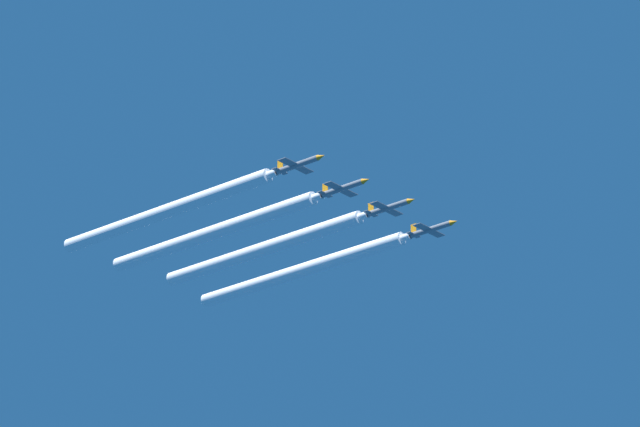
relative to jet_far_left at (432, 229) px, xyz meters
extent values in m
cylinder|color=slate|center=(0.00, -0.29, -0.03)|extent=(1.01, 8.69, 1.01)
cone|color=orange|center=(0.00, 4.79, -0.03)|extent=(0.96, 1.46, 0.96)
ellipsoid|color=#0C263F|center=(0.00, 1.62, 0.40)|extent=(0.55, 2.01, 0.45)
cube|color=slate|center=(0.00, -0.72, -0.10)|extent=(7.32, 1.74, 0.11)
cube|color=slate|center=(0.00, -4.23, -0.03)|extent=(3.11, 1.01, 0.11)
cube|color=orange|center=(0.00, -4.16, 1.26)|extent=(0.09, 1.19, 1.56)
cylinder|color=black|center=(0.00, -4.86, -0.03)|extent=(0.75, 0.55, 0.75)
cylinder|color=slate|center=(11.79, -0.57, 0.26)|extent=(1.01, 8.69, 1.01)
cone|color=orange|center=(11.79, 4.51, 0.26)|extent=(0.96, 1.46, 0.96)
ellipsoid|color=#0C263F|center=(11.79, 1.34, 0.69)|extent=(0.55, 2.01, 0.45)
cube|color=slate|center=(11.79, -1.00, 0.19)|extent=(7.32, 1.74, 0.11)
cube|color=slate|center=(11.79, -4.51, 0.26)|extent=(3.11, 1.01, 0.11)
cube|color=orange|center=(11.79, -4.44, 1.54)|extent=(0.09, 1.19, 1.56)
cylinder|color=black|center=(11.79, -5.14, 0.26)|extent=(0.75, 0.55, 0.75)
cylinder|color=slate|center=(24.14, -0.67, -0.22)|extent=(1.01, 8.69, 1.01)
cone|color=orange|center=(24.14, 4.41, -0.22)|extent=(0.96, 1.46, 0.96)
ellipsoid|color=#0C263F|center=(24.14, 1.25, 0.21)|extent=(0.55, 2.01, 0.45)
cube|color=slate|center=(24.14, -1.10, -0.30)|extent=(7.32, 1.74, 0.11)
cube|color=slate|center=(24.14, -4.61, -0.22)|extent=(3.11, 1.01, 0.11)
cube|color=orange|center=(24.14, -4.54, 1.06)|extent=(0.09, 1.19, 1.56)
cylinder|color=black|center=(24.14, -5.24, -0.22)|extent=(0.75, 0.55, 0.75)
cylinder|color=slate|center=(35.34, -1.12, 0.33)|extent=(1.01, 8.69, 1.01)
cone|color=orange|center=(35.34, 3.96, 0.33)|extent=(0.96, 1.46, 0.96)
ellipsoid|color=#0C263F|center=(35.34, 0.79, 0.75)|extent=(0.55, 2.01, 0.45)
cube|color=slate|center=(35.34, -1.56, 0.25)|extent=(7.32, 1.74, 0.11)
cube|color=slate|center=(35.34, -5.07, 0.33)|extent=(3.11, 1.01, 0.11)
cube|color=orange|center=(35.34, -4.99, 1.61)|extent=(0.09, 1.19, 1.56)
cylinder|color=black|center=(35.34, -5.70, 0.33)|extent=(0.75, 0.55, 0.75)
cylinder|color=white|center=(0.00, -25.77, -0.03)|extent=(1.29, 41.67, 1.29)
cylinder|color=white|center=(0.00, -30.77, -0.03)|extent=(2.45, 47.92, 2.45)
cylinder|color=white|center=(11.79, -25.03, 0.26)|extent=(1.29, 39.63, 1.29)
cylinder|color=white|center=(11.79, -29.78, 0.26)|extent=(2.45, 45.57, 2.45)
cylinder|color=white|center=(24.14, -25.81, -0.22)|extent=(1.29, 40.99, 1.29)
cylinder|color=white|center=(24.14, -30.73, -0.22)|extent=(2.45, 47.14, 2.45)
cylinder|color=white|center=(35.34, -26.62, 0.33)|extent=(1.29, 41.70, 1.29)
cylinder|color=white|center=(35.34, -31.62, 0.33)|extent=(2.45, 47.96, 2.45)
camera|label=1|loc=(285.86, 214.14, -151.90)|focal=123.09mm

